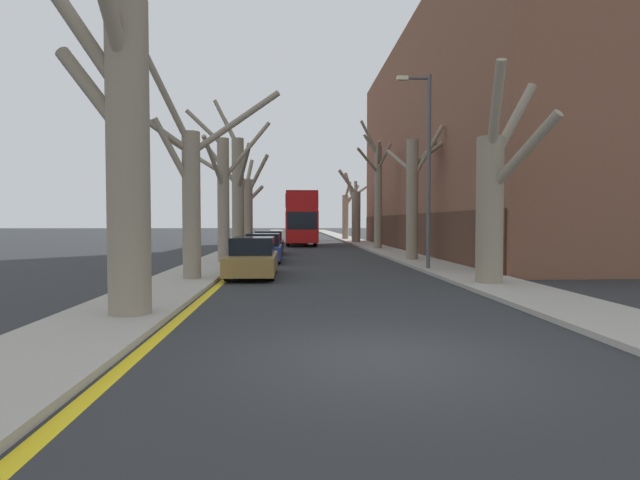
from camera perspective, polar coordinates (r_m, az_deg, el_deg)
The scene contains 20 objects.
ground_plane at distance 7.66m, azimuth 7.11°, elevation -13.21°, with size 300.00×300.00×0.00m, color #2B2D30.
sidewalk_left at distance 57.42m, azimuth -6.87°, elevation 0.14°, with size 2.36×120.00×0.12m, color #A39E93.
sidewalk_right at distance 57.65m, azimuth 3.17°, elevation 0.16°, with size 2.36×120.00×0.12m, color #A39E93.
building_facade_right at distance 36.28m, azimuth 17.39°, elevation 10.65°, with size 10.08×33.58×14.97m.
kerb_line_stripe at distance 57.35m, azimuth -5.51°, elevation 0.08°, with size 0.24×120.00×0.01m, color yellow.
street_tree_left_0 at distance 11.10m, azimuth -21.57°, elevation 10.06°, with size 2.52×2.07×7.57m.
street_tree_left_1 at distance 17.23m, azimuth -14.56°, elevation 5.71°, with size 4.91×2.11×7.41m.
street_tree_left_2 at distance 24.13m, azimuth -11.14°, elevation 5.52°, with size 5.20×3.29×7.32m.
street_tree_left_3 at distance 31.50m, azimuth -9.48°, elevation 5.67°, with size 3.28×3.72×9.70m.
street_tree_left_4 at distance 38.13m, azimuth -8.21°, elevation 3.68°, with size 2.61×2.70×7.04m.
street_tree_right_0 at distance 16.37m, azimuth 19.19°, elevation 4.67°, with size 2.06×2.65×6.60m.
street_tree_right_1 at distance 25.82m, azimuth 10.70°, elevation 5.37°, with size 3.25×2.80×6.79m.
street_tree_right_2 at distance 35.96m, azimuth 6.58°, elevation 5.65°, with size 2.39×2.25×9.12m.
street_tree_right_3 at distance 46.58m, azimuth 4.04°, elevation 3.19°, with size 2.14×2.06×6.86m.
street_tree_right_4 at distance 55.72m, azimuth 3.09°, elevation 3.19°, with size 3.29×2.53×6.35m.
double_decker_bus at distance 44.60m, azimuth -2.20°, elevation 2.76°, with size 2.60×11.91×4.47m.
parked_car_0 at distance 18.57m, azimuth -7.70°, elevation -2.05°, with size 1.73×4.48×1.44m.
parked_car_1 at distance 25.18m, azimuth -6.51°, elevation -0.98°, with size 1.82×4.29×1.42m.
parked_car_2 at distance 30.85m, azimuth -5.89°, elevation -0.39°, with size 1.78×4.26×1.44m.
lamp_post at distance 20.92m, azimuth 12.06°, elevation 8.69°, with size 1.40×0.20×7.95m.
Camera 1 is at (-1.33, -7.26, 2.02)m, focal length 28.00 mm.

